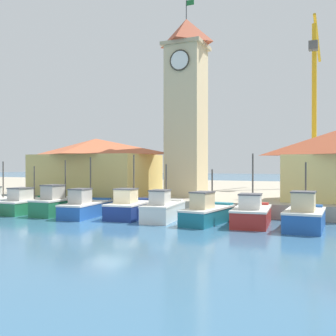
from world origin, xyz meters
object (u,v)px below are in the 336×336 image
(fishing_boat_mid_right, at_px, (163,210))
(port_crane_near, at_px, (314,123))
(fishing_boat_right_outer, at_px, (252,214))
(fishing_boat_far_right, at_px, (305,216))
(fishing_boat_center, at_px, (130,208))
(warehouse_left, at_px, (96,166))
(fishing_boat_mid_left, at_px, (86,207))
(fishing_boat_right_inner, at_px, (208,213))
(clock_tower, at_px, (186,103))
(fishing_boat_left_outer, at_px, (28,204))
(fishing_boat_left_inner, at_px, (60,204))

(fishing_boat_mid_right, xyz_separation_m, port_crane_near, (8.23, 25.39, 8.06))
(fishing_boat_right_outer, height_order, fishing_boat_far_right, fishing_boat_right_outer)
(fishing_boat_center, relative_size, port_crane_near, 0.23)
(fishing_boat_mid_right, relative_size, fishing_boat_far_right, 1.08)
(fishing_boat_center, distance_m, fishing_boat_far_right, 11.71)
(fishing_boat_mid_right, height_order, warehouse_left, warehouse_left)
(fishing_boat_center, bearing_deg, port_crane_near, 66.73)
(fishing_boat_mid_left, bearing_deg, warehouse_left, 118.85)
(fishing_boat_right_inner, xyz_separation_m, clock_tower, (-4.45, 7.87, 8.41))
(fishing_boat_center, relative_size, fishing_boat_right_inner, 0.92)
(fishing_boat_center, xyz_separation_m, fishing_boat_right_inner, (5.81, -0.32, -0.04))
(fishing_boat_left_outer, relative_size, fishing_boat_mid_left, 0.96)
(fishing_boat_left_inner, distance_m, fishing_boat_right_outer, 14.38)
(fishing_boat_right_outer, bearing_deg, fishing_boat_mid_left, -176.23)
(fishing_boat_far_right, height_order, clock_tower, clock_tower)
(fishing_boat_far_right, height_order, port_crane_near, port_crane_near)
(fishing_boat_mid_left, height_order, clock_tower, clock_tower)
(fishing_boat_left_inner, distance_m, fishing_boat_right_inner, 11.64)
(fishing_boat_right_inner, bearing_deg, fishing_boat_mid_left, -177.78)
(fishing_boat_center, bearing_deg, fishing_boat_mid_left, -168.36)
(fishing_boat_far_right, xyz_separation_m, warehouse_left, (-19.00, 6.97, 2.91))
(fishing_boat_right_outer, relative_size, fishing_boat_far_right, 1.09)
(fishing_boat_center, distance_m, port_crane_near, 28.64)
(port_crane_near, bearing_deg, fishing_boat_right_outer, -95.26)
(warehouse_left, bearing_deg, fishing_boat_mid_right, -34.18)
(fishing_boat_mid_right, relative_size, port_crane_near, 0.24)
(fishing_boat_mid_left, height_order, port_crane_near, port_crane_near)
(fishing_boat_far_right, bearing_deg, fishing_boat_right_inner, 179.50)
(fishing_boat_right_outer, distance_m, fishing_boat_far_right, 3.20)
(fishing_boat_left_outer, bearing_deg, fishing_boat_left_inner, 1.51)
(fishing_boat_left_outer, distance_m, clock_tower, 15.49)
(fishing_boat_center, relative_size, fishing_boat_far_right, 1.06)
(fishing_boat_center, xyz_separation_m, clock_tower, (1.36, 7.54, 8.37))
(fishing_boat_far_right, bearing_deg, fishing_boat_mid_left, -178.85)
(clock_tower, relative_size, port_crane_near, 0.82)
(fishing_boat_right_inner, distance_m, fishing_boat_right_outer, 2.76)
(warehouse_left, bearing_deg, fishing_boat_left_outer, -102.26)
(fishing_boat_center, xyz_separation_m, fishing_boat_mid_right, (2.63, -0.14, -0.00))
(fishing_boat_mid_right, distance_m, fishing_boat_far_right, 9.08)
(fishing_boat_mid_right, xyz_separation_m, fishing_boat_right_outer, (5.92, 0.25, -0.03))
(fishing_boat_left_outer, relative_size, fishing_boat_right_outer, 1.05)
(fishing_boat_right_outer, height_order, clock_tower, clock_tower)
(fishing_boat_right_inner, bearing_deg, warehouse_left, 152.17)
(fishing_boat_far_right, bearing_deg, clock_tower, 142.56)
(fishing_boat_center, height_order, fishing_boat_far_right, fishing_boat_center)
(fishing_boat_mid_left, relative_size, port_crane_near, 0.26)
(fishing_boat_left_outer, height_order, fishing_boat_right_outer, fishing_boat_right_outer)
(fishing_boat_mid_right, xyz_separation_m, warehouse_left, (-9.93, 6.74, 2.94))
(fishing_boat_far_right, bearing_deg, fishing_boat_center, 178.16)
(port_crane_near, bearing_deg, fishing_boat_right_inner, -101.15)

